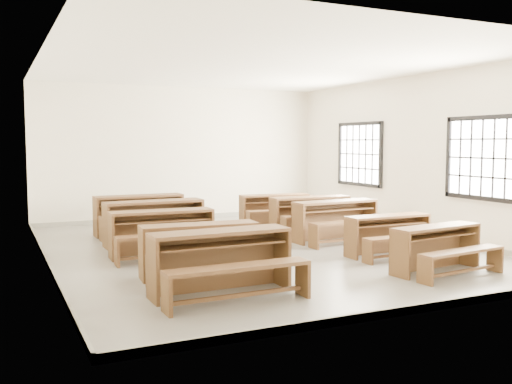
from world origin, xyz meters
name	(u,v)px	position (x,y,z in m)	size (l,w,h in m)	color
room	(261,127)	(0.09, 0.00, 2.14)	(8.50, 8.50, 3.20)	slate
desk_set_0	(222,258)	(-1.68, -2.62, 0.46)	(1.78, 0.95, 0.79)	brown
desk_set_1	(200,246)	(-1.60, -1.61, 0.43)	(1.70, 0.97, 0.74)	brown
desk_set_2	(163,230)	(-1.69, -0.02, 0.44)	(1.71, 0.93, 0.76)	brown
desk_set_3	(155,219)	(-1.53, 1.06, 0.47)	(1.84, 1.01, 0.81)	brown
desk_set_4	(140,212)	(-1.50, 2.37, 0.47)	(1.80, 0.97, 0.80)	brown
desk_set_5	(439,245)	(1.60, -2.80, 0.39)	(1.58, 0.95, 0.67)	brown
desk_set_6	(389,232)	(1.73, -1.51, 0.39)	(1.49, 0.78, 0.67)	brown
desk_set_7	(337,218)	(1.71, 0.03, 0.45)	(1.75, 0.97, 0.77)	brown
desk_set_8	(311,212)	(1.74, 1.04, 0.44)	(1.73, 0.97, 0.75)	brown
desk_set_9	(275,208)	(1.54, 2.27, 0.41)	(1.65, 0.98, 0.70)	brown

